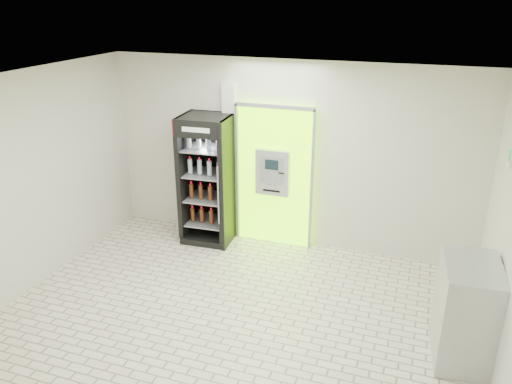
% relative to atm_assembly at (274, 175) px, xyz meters
% --- Properties ---
extents(ground, '(6.00, 6.00, 0.00)m').
position_rel_atm_assembly_xyz_m(ground, '(0.20, -2.41, -1.17)').
color(ground, beige).
rests_on(ground, ground).
extents(room_shell, '(6.00, 6.00, 6.00)m').
position_rel_atm_assembly_xyz_m(room_shell, '(0.20, -2.41, 0.67)').
color(room_shell, beige).
rests_on(room_shell, ground).
extents(atm_assembly, '(1.30, 0.24, 2.33)m').
position_rel_atm_assembly_xyz_m(atm_assembly, '(0.00, 0.00, 0.00)').
color(atm_assembly, '#85FC00').
rests_on(atm_assembly, ground).
extents(pillar, '(0.22, 0.11, 2.60)m').
position_rel_atm_assembly_xyz_m(pillar, '(-0.78, 0.04, 0.13)').
color(pillar, silver).
rests_on(pillar, ground).
extents(beverage_cooler, '(0.84, 0.78, 2.13)m').
position_rel_atm_assembly_xyz_m(beverage_cooler, '(-1.05, -0.27, -0.15)').
color(beverage_cooler, black).
rests_on(beverage_cooler, ground).
extents(steel_cabinet, '(0.67, 0.94, 1.19)m').
position_rel_atm_assembly_xyz_m(steel_cabinet, '(2.89, -2.07, -0.57)').
color(steel_cabinet, '#AFB1B7').
rests_on(steel_cabinet, ground).
extents(exit_sign, '(0.02, 0.22, 0.26)m').
position_rel_atm_assembly_xyz_m(exit_sign, '(3.19, -1.01, 0.95)').
color(exit_sign, white).
rests_on(exit_sign, room_shell).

